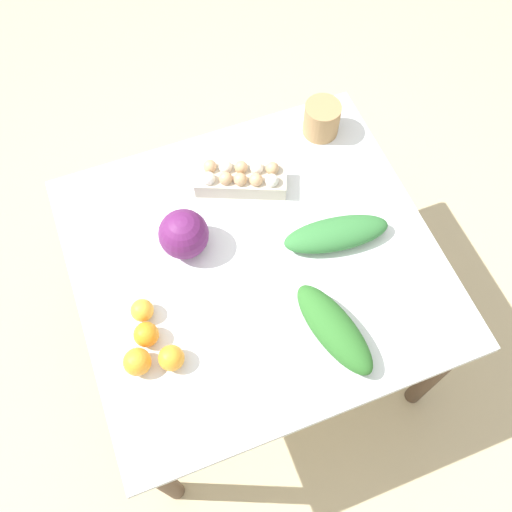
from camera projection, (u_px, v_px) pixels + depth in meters
The scene contains 11 objects.
ground_plane at pixel (256, 336), 2.42m from camera, with size 8.00×8.00×0.00m, color #C6B289.
dining_table at pixel (256, 272), 1.86m from camera, with size 1.12×1.05×0.72m.
cabbage_purple at pixel (184, 234), 1.73m from camera, with size 0.15×0.15×0.15m, color #601E5B.
egg_carton at pixel (241, 178), 1.87m from camera, with size 0.32×0.22×0.09m.
paper_bag at pixel (322, 119), 1.96m from camera, with size 0.12×0.12×0.12m, color #A87F51.
greens_bunch_kale at pixel (334, 329), 1.63m from camera, with size 0.32×0.11×0.09m, color #2D6B28.
greens_bunch_dandelion at pixel (336, 234), 1.78m from camera, with size 0.34×0.11×0.07m, color #337538.
orange_0 at pixel (137, 362), 1.59m from camera, with size 0.08×0.08×0.08m, color orange.
orange_1 at pixel (171, 358), 1.60m from camera, with size 0.07×0.07×0.07m, color orange.
orange_2 at pixel (142, 310), 1.67m from camera, with size 0.07×0.07×0.07m, color #F9A833.
orange_3 at pixel (146, 334), 1.63m from camera, with size 0.07×0.07×0.07m, color orange.
Camera 1 is at (-0.29, -0.75, 2.31)m, focal length 40.00 mm.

